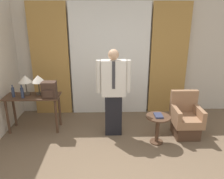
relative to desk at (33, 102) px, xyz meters
name	(u,v)px	position (x,y,z in m)	size (l,w,h in m)	color
wall_back	(110,57)	(1.58, 0.97, 0.74)	(10.00, 0.06, 2.70)	beige
curtain_sheer_center	(110,61)	(1.58, 0.84, 0.68)	(1.81, 0.06, 2.58)	white
curtain_drape_left	(50,61)	(0.21, 0.84, 0.68)	(0.86, 0.06, 2.58)	#B28442
curtain_drape_right	(169,60)	(2.95, 0.84, 0.68)	(0.86, 0.06, 2.58)	#B28442
desk	(33,102)	(0.00, 0.00, 0.00)	(1.08, 0.46, 0.75)	#4C3323
table_lamp_left	(25,80)	(-0.13, 0.07, 0.45)	(0.27, 0.27, 0.40)	#4C4238
table_lamp_right	(38,80)	(0.13, 0.07, 0.45)	(0.27, 0.27, 0.40)	#4C4238
bottle_near_edge	(13,92)	(-0.34, -0.07, 0.24)	(0.06, 0.06, 0.25)	#2D3851
bottle_by_lamp	(22,93)	(-0.14, -0.12, 0.25)	(0.06, 0.06, 0.26)	#2D3851
backpack	(49,90)	(0.38, -0.10, 0.29)	(0.27, 0.23, 0.32)	#422D23
person	(113,90)	(1.62, -0.23, 0.31)	(0.65, 0.22, 1.71)	black
armchair	(186,120)	(3.05, -0.31, -0.29)	(0.53, 0.57, 0.87)	#4C3323
side_table	(158,125)	(2.43, -0.58, -0.25)	(0.45, 0.45, 0.54)	#4C3323
book	(158,115)	(2.43, -0.58, -0.06)	(0.14, 0.22, 0.03)	#2D334C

